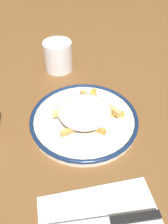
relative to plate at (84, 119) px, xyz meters
name	(u,v)px	position (x,y,z in m)	size (l,w,h in m)	color
ground_plane	(84,122)	(0.00, 0.00, -0.01)	(2.60, 2.60, 0.00)	brown
plate	(84,119)	(0.00, 0.00, 0.00)	(0.27, 0.27, 0.02)	silver
fries_heap	(85,111)	(0.00, 0.00, 0.03)	(0.18, 0.19, 0.04)	gold
napkin	(101,224)	(-0.25, 0.01, -0.01)	(0.14, 0.22, 0.01)	white
knife	(112,221)	(-0.25, -0.01, 0.00)	(0.02, 0.21, 0.01)	black
coffee_mug	(58,56)	(0.26, 0.04, 0.04)	(0.12, 0.09, 0.09)	white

